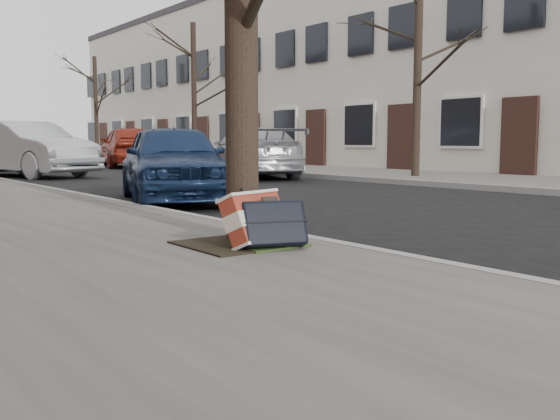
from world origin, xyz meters
TOP-DOWN VIEW (x-y plane):
  - ground at (0.00, 0.00)m, footprint 120.00×120.00m
  - far_sidewalk at (7.80, 15.00)m, footprint 4.00×70.00m
  - house_far at (13.15, 16.00)m, footprint 6.70×40.00m
  - dirt_patch at (-2.00, 1.20)m, footprint 0.85×0.85m
  - suitcase_red at (-1.94, 1.02)m, footprint 0.65×0.47m
  - suitcase_navy at (-1.89, 0.85)m, footprint 0.58×0.45m
  - car_near_front at (-0.07, 6.02)m, footprint 2.70×4.05m
  - car_near_mid at (0.07, 14.88)m, footprint 2.89×4.90m
  - car_far_front at (4.82, 10.88)m, footprint 3.23×4.94m
  - car_far_back at (4.92, 19.23)m, footprint 2.96×4.93m
  - tree_far_a at (7.20, 7.21)m, footprint 0.20×0.20m
  - tree_far_b at (7.20, 18.20)m, footprint 0.20×0.20m
  - tree_far_c at (7.20, 28.37)m, footprint 0.20×0.20m

SIDE VIEW (x-z plane):
  - ground at x=0.00m, z-range 0.00..0.00m
  - far_sidewalk at x=7.80m, z-range 0.00..0.12m
  - dirt_patch at x=-2.00m, z-range 0.12..0.14m
  - suitcase_navy at x=-1.89m, z-range 0.12..0.52m
  - suitcase_red at x=-1.94m, z-range 0.12..0.57m
  - car_near_front at x=-0.07m, z-range 0.00..1.28m
  - car_far_front at x=4.82m, z-range 0.00..1.33m
  - car_near_mid at x=0.07m, z-range 0.00..1.53m
  - car_far_back at x=4.92m, z-range 0.00..1.57m
  - tree_far_a at x=7.20m, z-range 0.12..4.91m
  - tree_far_c at x=7.20m, z-range 0.12..5.28m
  - tree_far_b at x=7.20m, z-range 0.12..5.45m
  - house_far at x=13.15m, z-range 0.00..7.20m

